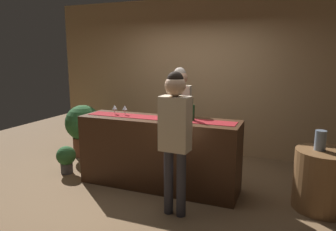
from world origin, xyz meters
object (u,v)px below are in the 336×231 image
at_px(wine_bottle_amber, 177,112).
at_px(bartender, 180,110).
at_px(wine_bottle_clear, 164,111).
at_px(customer_sipping, 175,129).
at_px(wine_glass_mid_counter, 115,107).
at_px(round_side_table, 323,180).
at_px(wine_bottle_green, 192,112).
at_px(potted_plant_tall, 83,127).
at_px(vase_on_side_table, 320,140).
at_px(potted_plant_small, 66,158).
at_px(wine_glass_near_customer, 125,108).

bearing_deg(wine_bottle_amber, bartender, 106.05).
height_order(wine_bottle_clear, customer_sipping, customer_sipping).
relative_size(wine_bottle_clear, wine_glass_mid_counter, 2.10).
distance_m(bartender, round_side_table, 2.16).
distance_m(wine_bottle_green, potted_plant_tall, 2.52).
relative_size(wine_bottle_green, vase_on_side_table, 1.26).
relative_size(wine_glass_mid_counter, potted_plant_tall, 0.15).
distance_m(wine_bottle_amber, wine_bottle_clear, 0.18).
bearing_deg(wine_bottle_amber, customer_sipping, -71.52).
xyz_separation_m(wine_bottle_amber, wine_glass_mid_counter, (-0.98, 0.03, -0.01)).
bearing_deg(wine_glass_mid_counter, customer_sipping, -29.83).
relative_size(wine_glass_mid_counter, round_side_table, 0.19).
xyz_separation_m(wine_bottle_amber, potted_plant_small, (-1.84, -0.07, -0.85)).
bearing_deg(vase_on_side_table, wine_glass_near_customer, -177.86).
bearing_deg(wine_bottle_green, wine_glass_near_customer, 179.74).
height_order(wine_glass_mid_counter, bartender, bartender).
relative_size(wine_bottle_green, potted_plant_small, 0.68).
height_order(wine_glass_near_customer, bartender, bartender).
distance_m(wine_glass_mid_counter, round_side_table, 2.92).
distance_m(wine_bottle_green, customer_sipping, 0.70).
bearing_deg(potted_plant_small, potted_plant_tall, 109.18).
distance_m(wine_bottle_amber, potted_plant_tall, 2.35).
bearing_deg(wine_bottle_amber, round_side_table, 4.35).
height_order(bartender, potted_plant_tall, bartender).
relative_size(wine_bottle_amber, wine_bottle_clear, 1.00).
xyz_separation_m(wine_bottle_clear, vase_on_side_table, (1.95, 0.17, -0.25)).
relative_size(customer_sipping, round_side_table, 2.28).
height_order(wine_bottle_amber, round_side_table, wine_bottle_amber).
distance_m(round_side_table, potted_plant_small, 3.69).
bearing_deg(wine_glass_mid_counter, potted_plant_small, -172.69).
height_order(wine_bottle_clear, round_side_table, wine_bottle_clear).
bearing_deg(customer_sipping, vase_on_side_table, 30.72).
height_order(potted_plant_tall, potted_plant_small, potted_plant_tall).
bearing_deg(bartender, potted_plant_small, 14.15).
relative_size(vase_on_side_table, potted_plant_tall, 0.25).
relative_size(wine_glass_near_customer, potted_plant_tall, 0.15).
bearing_deg(wine_bottle_amber, wine_glass_mid_counter, 177.97).
relative_size(wine_glass_near_customer, wine_glass_mid_counter, 1.00).
distance_m(bartender, customer_sipping, 1.30).
height_order(wine_bottle_green, wine_glass_near_customer, wine_bottle_green).
bearing_deg(wine_glass_near_customer, potted_plant_tall, 150.58).
bearing_deg(bartender, customer_sipping, 99.75).
bearing_deg(bartender, vase_on_side_table, 159.47).
distance_m(customer_sipping, vase_on_side_table, 1.75).
distance_m(wine_bottle_clear, customer_sipping, 0.75).
distance_m(wine_bottle_clear, potted_plant_small, 1.86).
xyz_separation_m(round_side_table, potted_plant_tall, (-3.98, 0.65, 0.18)).
bearing_deg(wine_bottle_green, potted_plant_small, -176.71).
relative_size(wine_bottle_amber, vase_on_side_table, 1.26).
xyz_separation_m(wine_bottle_clear, wine_glass_near_customer, (-0.64, 0.07, -0.01)).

